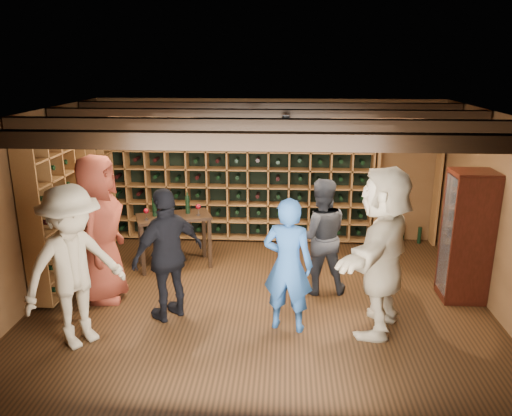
# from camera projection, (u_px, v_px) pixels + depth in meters

# --- Properties ---
(ground) EXTENTS (6.00, 6.00, 0.00)m
(ground) POSITION_uv_depth(u_px,v_px,m) (261.00, 299.00, 6.82)
(ground) COLOR #321C0D
(ground) RESTS_ON ground
(room_shell) EXTENTS (6.00, 6.00, 6.00)m
(room_shell) POSITION_uv_depth(u_px,v_px,m) (262.00, 120.00, 6.17)
(room_shell) COLOR brown
(room_shell) RESTS_ON ground
(wine_rack_back) EXTENTS (4.65, 0.30, 2.20)m
(wine_rack_back) POSITION_uv_depth(u_px,v_px,m) (238.00, 178.00, 8.75)
(wine_rack_back) COLOR brown
(wine_rack_back) RESTS_ON ground
(wine_rack_left) EXTENTS (0.30, 2.65, 2.20)m
(wine_rack_left) POSITION_uv_depth(u_px,v_px,m) (75.00, 198.00, 7.44)
(wine_rack_left) COLOR brown
(wine_rack_left) RESTS_ON ground
(crate_shelf) EXTENTS (1.20, 0.32, 2.07)m
(crate_shelf) POSITION_uv_depth(u_px,v_px,m) (410.00, 156.00, 8.45)
(crate_shelf) COLOR brown
(crate_shelf) RESTS_ON ground
(display_cabinet) EXTENTS (0.55, 0.50, 1.75)m
(display_cabinet) POSITION_uv_depth(u_px,v_px,m) (466.00, 239.00, 6.61)
(display_cabinet) COLOR #37110B
(display_cabinet) RESTS_ON ground
(man_blue_shirt) EXTENTS (0.67, 0.52, 1.64)m
(man_blue_shirt) POSITION_uv_depth(u_px,v_px,m) (288.00, 265.00, 5.86)
(man_blue_shirt) COLOR navy
(man_blue_shirt) RESTS_ON ground
(man_grey_suit) EXTENTS (0.85, 0.70, 1.62)m
(man_grey_suit) POSITION_uv_depth(u_px,v_px,m) (320.00, 236.00, 6.84)
(man_grey_suit) COLOR black
(man_grey_suit) RESTS_ON ground
(guest_red_floral) EXTENTS (0.66, 0.99, 1.99)m
(guest_red_floral) POSITION_uv_depth(u_px,v_px,m) (99.00, 229.00, 6.58)
(guest_red_floral) COLOR maroon
(guest_red_floral) RESTS_ON ground
(guest_woman_black) EXTENTS (0.98, 1.00, 1.68)m
(guest_woman_black) POSITION_uv_depth(u_px,v_px,m) (168.00, 255.00, 6.12)
(guest_woman_black) COLOR black
(guest_woman_black) RESTS_ON ground
(guest_khaki) EXTENTS (1.29, 1.38, 1.87)m
(guest_khaki) POSITION_uv_depth(u_px,v_px,m) (74.00, 267.00, 5.51)
(guest_khaki) COLOR gray
(guest_khaki) RESTS_ON ground
(guest_beige) EXTENTS (1.30, 1.95, 2.02)m
(guest_beige) POSITION_uv_depth(u_px,v_px,m) (383.00, 251.00, 5.79)
(guest_beige) COLOR tan
(guest_beige) RESTS_ON ground
(tasting_table) EXTENTS (1.23, 0.91, 1.12)m
(tasting_table) POSITION_uv_depth(u_px,v_px,m) (174.00, 221.00, 7.70)
(tasting_table) COLOR black
(tasting_table) RESTS_ON ground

